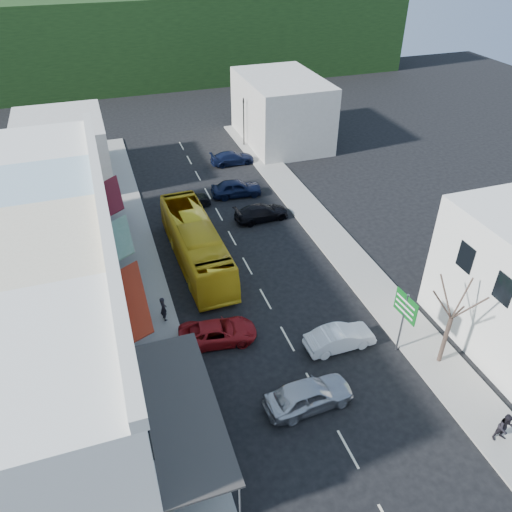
{
  "coord_description": "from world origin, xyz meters",
  "views": [
    {
      "loc": [
        -8.85,
        -20.34,
        21.47
      ],
      "look_at": [
        0.0,
        6.0,
        2.2
      ],
      "focal_mm": 35.0,
      "sensor_mm": 36.0,
      "label": 1
    }
  ],
  "objects": [
    {
      "name": "traffic_signal",
      "position": [
        6.6,
        29.82,
        2.66
      ],
      "size": [
        1.27,
        1.43,
        5.31
      ],
      "primitive_type": null,
      "rotation": [
        0.0,
        0.0,
        2.76
      ],
      "color": "black",
      "rests_on": "ground"
    },
    {
      "name": "car_black_far",
      "position": [
        -2.28,
        18.01,
        0.7
      ],
      "size": [
        4.53,
        2.14,
        1.4
      ],
      "primitive_type": "imported",
      "rotation": [
        0.0,
        0.0,
        1.65
      ],
      "color": "black",
      "rests_on": "ground"
    },
    {
      "name": "distant_block_left",
      "position": [
        -12.0,
        27.0,
        3.0
      ],
      "size": [
        8.0,
        10.0,
        6.0
      ],
      "primitive_type": "cube",
      "color": "#B7B2A8",
      "rests_on": "ground"
    },
    {
      "name": "pedestrian_left",
      "position": [
        -6.78,
        3.99,
        1.0
      ],
      "size": [
        0.53,
        0.68,
        1.7
      ],
      "primitive_type": "imported",
      "rotation": [
        0.0,
        0.0,
        1.81
      ],
      "color": "black",
      "rests_on": "sidewalk_left"
    },
    {
      "name": "car_red",
      "position": [
        -4.03,
        1.22,
        0.7
      ],
      "size": [
        4.8,
        2.47,
        1.4
      ],
      "primitive_type": "imported",
      "rotation": [
        0.0,
        0.0,
        1.44
      ],
      "color": "maroon",
      "rests_on": "ground"
    },
    {
      "name": "sidewalk_right",
      "position": [
        7.5,
        10.0,
        0.07
      ],
      "size": [
        3.0,
        52.0,
        0.15
      ],
      "primitive_type": "cube",
      "color": "gray",
      "rests_on": "ground"
    },
    {
      "name": "ground",
      "position": [
        0.0,
        0.0,
        0.0
      ],
      "size": [
        120.0,
        120.0,
        0.0
      ],
      "primitive_type": "plane",
      "color": "black",
      "rests_on": "ground"
    },
    {
      "name": "car_navy_far",
      "position": [
        4.03,
        25.63,
        0.7
      ],
      "size": [
        4.51,
        1.87,
        1.4
      ],
      "primitive_type": "imported",
      "rotation": [
        0.0,
        0.0,
        1.58
      ],
      "color": "#0F1633",
      "rests_on": "ground"
    },
    {
      "name": "direction_sign",
      "position": [
        5.8,
        -2.93,
        2.1
      ],
      "size": [
        0.47,
        1.92,
        4.21
      ],
      "primitive_type": null,
      "rotation": [
        0.0,
        0.0,
        0.07
      ],
      "color": "#0A5817",
      "rests_on": "ground"
    },
    {
      "name": "car_white",
      "position": [
        2.68,
        -1.59,
        0.7
      ],
      "size": [
        4.43,
        1.88,
        1.4
      ],
      "primitive_type": "imported",
      "rotation": [
        0.0,
        0.0,
        1.59
      ],
      "color": "white",
      "rests_on": "ground"
    },
    {
      "name": "car_black_near",
      "position": [
        3.19,
        14.03,
        0.7
      ],
      "size": [
        4.61,
        2.13,
        1.4
      ],
      "primitive_type": "imported",
      "rotation": [
        0.0,
        0.0,
        1.64
      ],
      "color": "black",
      "rests_on": "ground"
    },
    {
      "name": "street_tree",
      "position": [
        7.59,
        -4.55,
        3.34
      ],
      "size": [
        2.78,
        2.78,
        6.69
      ],
      "primitive_type": null,
      "rotation": [
        0.0,
        0.0,
        0.16
      ],
      "color": "#382921",
      "rests_on": "ground"
    },
    {
      "name": "shopfront_row",
      "position": [
        -12.49,
        5.0,
        4.0
      ],
      "size": [
        8.25,
        30.0,
        8.0
      ],
      "color": "silver",
      "rests_on": "ground"
    },
    {
      "name": "bus",
      "position": [
        -3.37,
        9.62,
        1.55
      ],
      "size": [
        2.84,
        11.67,
        3.1
      ],
      "primitive_type": "imported",
      "rotation": [
        0.0,
        0.0,
        0.03
      ],
      "color": "gold",
      "rests_on": "ground"
    },
    {
      "name": "hillside",
      "position": [
        -1.45,
        65.09,
        6.73
      ],
      "size": [
        80.0,
        26.0,
        14.0
      ],
      "color": "black",
      "rests_on": "ground"
    },
    {
      "name": "sidewalk_left",
      "position": [
        -7.5,
        10.0,
        0.07
      ],
      "size": [
        3.0,
        52.0,
        0.15
      ],
      "primitive_type": "cube",
      "color": "gray",
      "rests_on": "ground"
    },
    {
      "name": "car_silver",
      "position": [
        -0.79,
        -4.96,
        0.7
      ],
      "size": [
        4.5,
        2.05,
        1.4
      ],
      "primitive_type": "imported",
      "rotation": [
        0.0,
        0.0,
        1.63
      ],
      "color": "#BCBDC1",
      "rests_on": "ground"
    },
    {
      "name": "distant_block_right",
      "position": [
        11.0,
        30.0,
        3.5
      ],
      "size": [
        8.0,
        12.0,
        7.0
      ],
      "primitive_type": "cube",
      "color": "#B7B2A8",
      "rests_on": "ground"
    },
    {
      "name": "pedestrian_right",
      "position": [
        7.3,
        -9.96,
        1.0
      ],
      "size": [
        0.77,
        0.57,
        1.7
      ],
      "primitive_type": "imported",
      "rotation": [
        0.0,
        0.0,
        -0.19
      ],
      "color": "black",
      "rests_on": "sidewalk_right"
    },
    {
      "name": "car_navy_mid",
      "position": [
        2.42,
        18.78,
        0.7
      ],
      "size": [
        4.55,
        2.21,
        1.4
      ],
      "primitive_type": "imported",
      "rotation": [
        0.0,
        0.0,
        1.48
      ],
      "color": "#0F1633",
      "rests_on": "ground"
    }
  ]
}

